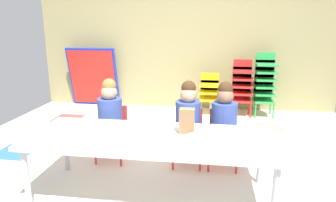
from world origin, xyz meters
TOP-DOWN VIEW (x-y plane):
  - ground_plane at (-0.00, 0.01)m, footprint 5.25×4.74m
  - back_wall at (0.00, 2.37)m, footprint 5.25×0.10m
  - craft_table at (-0.00, -0.66)m, footprint 2.10×0.79m
  - seated_child_near_camera at (-0.58, -0.04)m, footprint 0.32×0.32m
  - seated_child_middle_seat at (0.26, -0.04)m, footprint 0.32×0.32m
  - seated_child_far_right at (0.63, -0.04)m, footprint 0.32×0.31m
  - kid_chair_yellow_stack at (0.47, 1.97)m, footprint 0.32×0.30m
  - kid_chair_red_stack at (1.00, 1.97)m, footprint 0.32×0.30m
  - kid_chair_green_stack at (1.36, 1.97)m, footprint 0.32×0.30m
  - folded_activity_table at (-1.66, 2.17)m, footprint 0.90×0.29m
  - paper_bag_brown at (0.29, -0.54)m, footprint 0.13×0.09m
  - paper_plate_near_edge at (0.21, -0.83)m, footprint 0.18×0.18m
  - donut_powdered_on_plate at (0.21, -0.83)m, footprint 0.11×0.11m
  - donut_powdered_loose at (0.36, -0.66)m, footprint 0.13×0.13m

SIDE VIEW (x-z plane):
  - ground_plane at x=0.00m, z-range -0.02..0.00m
  - kid_chair_yellow_stack at x=0.47m, z-range 0.06..0.74m
  - craft_table at x=0.00m, z-range 0.24..0.79m
  - kid_chair_red_stack at x=1.00m, z-range 0.06..0.98m
  - folded_activity_table at x=-1.66m, z-range -0.01..1.08m
  - seated_child_near_camera at x=-0.58m, z-range 0.10..1.01m
  - seated_child_middle_seat at x=0.26m, z-range 0.10..1.01m
  - seated_child_far_right at x=0.63m, z-range 0.10..1.01m
  - paper_plate_near_edge at x=0.21m, z-range 0.55..0.56m
  - donut_powdered_loose at x=0.36m, z-range 0.55..0.59m
  - donut_powdered_on_plate at x=0.21m, z-range 0.56..0.59m
  - kid_chair_green_stack at x=1.36m, z-range 0.06..1.10m
  - paper_bag_brown at x=0.29m, z-range 0.55..0.77m
  - back_wall at x=0.00m, z-range 0.00..2.76m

